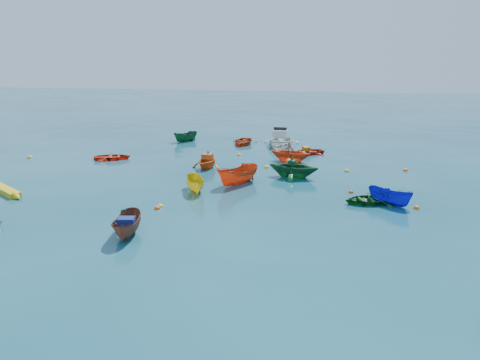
# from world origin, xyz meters

# --- Properties ---
(ground) EXTENTS (160.00, 160.00, 0.00)m
(ground) POSITION_xyz_m (0.00, 0.00, 0.00)
(ground) COLOR #0A384A
(ground) RESTS_ON ground
(sampan_brown_mid) EXTENTS (1.57, 2.95, 1.08)m
(sampan_brown_mid) POSITION_xyz_m (-3.44, -3.69, 0.00)
(sampan_brown_mid) COLOR brown
(sampan_brown_mid) RESTS_ON ground
(dinghy_orange_w) EXTENTS (2.52, 2.80, 1.31)m
(dinghy_orange_w) POSITION_xyz_m (-3.14, 9.23, 0.00)
(dinghy_orange_w) COLOR orange
(dinghy_orange_w) RESTS_ON ground
(sampan_yellow_mid) EXTENTS (1.92, 2.80, 1.01)m
(sampan_yellow_mid) POSITION_xyz_m (-2.37, 3.58, 0.00)
(sampan_yellow_mid) COLOR gold
(sampan_yellow_mid) RESTS_ON ground
(dinghy_green_e) EXTENTS (3.25, 2.74, 0.58)m
(dinghy_green_e) POSITION_xyz_m (7.46, 3.06, 0.00)
(dinghy_green_e) COLOR #104516
(dinghy_green_e) RESTS_ON ground
(dinghy_red_nw) EXTENTS (3.19, 2.71, 0.56)m
(dinghy_red_nw) POSITION_xyz_m (-10.94, 10.65, 0.00)
(dinghy_red_nw) COLOR red
(dinghy_red_nw) RESTS_ON ground
(sampan_orange_n) EXTENTS (2.84, 3.44, 1.28)m
(sampan_orange_n) POSITION_xyz_m (-0.21, 5.48, 0.00)
(sampan_orange_n) COLOR #CF3F13
(sampan_orange_n) RESTS_ON ground
(dinghy_green_n) EXTENTS (3.72, 3.37, 1.70)m
(dinghy_green_n) POSITION_xyz_m (3.02, 7.75, 0.00)
(dinghy_green_n) COLOR #125025
(dinghy_green_n) RESTS_ON ground
(dinghy_red_ne) EXTENTS (3.28, 2.94, 0.56)m
(dinghy_red_ne) POSITION_xyz_m (3.58, 15.36, 0.00)
(dinghy_red_ne) COLOR #9F210D
(dinghy_red_ne) RESTS_ON ground
(sampan_blue_far) EXTENTS (2.64, 2.30, 0.99)m
(sampan_blue_far) POSITION_xyz_m (8.50, 3.06, 0.00)
(sampan_blue_far) COLOR #0E0FB3
(sampan_blue_far) RESTS_ON ground
(dinghy_red_far) EXTENTS (2.35, 3.23, 0.66)m
(dinghy_red_far) POSITION_xyz_m (-2.25, 18.54, 0.00)
(dinghy_red_far) COLOR #A4350D
(dinghy_red_far) RESTS_ON ground
(dinghy_orange_far) EXTENTS (3.54, 3.22, 1.60)m
(dinghy_orange_far) POSITION_xyz_m (2.49, 12.35, 0.00)
(dinghy_orange_far) COLOR #D74214
(dinghy_orange_far) RESTS_ON ground
(sampan_green_far) EXTENTS (2.29, 2.69, 1.01)m
(sampan_green_far) POSITION_xyz_m (-7.65, 19.00, 0.00)
(sampan_green_far) COLOR #104623
(sampan_green_far) RESTS_ON ground
(kayak_yellow) EXTENTS (3.64, 2.70, 0.40)m
(kayak_yellow) POSITION_xyz_m (-13.16, 1.22, 0.00)
(kayak_yellow) COLOR gold
(kayak_yellow) RESTS_ON ground
(motorboat_white) EXTENTS (3.40, 4.68, 1.55)m
(motorboat_white) POSITION_xyz_m (1.10, 18.26, 0.00)
(motorboat_white) COLOR silver
(motorboat_white) RESTS_ON ground
(tarp_blue_a) EXTENTS (0.80, 0.66, 0.34)m
(tarp_blue_a) POSITION_xyz_m (-3.42, -3.84, 0.71)
(tarp_blue_a) COLOR navy
(tarp_blue_a) RESTS_ON sampan_brown_mid
(tarp_orange_a) EXTENTS (0.78, 0.64, 0.34)m
(tarp_orange_a) POSITION_xyz_m (-3.13, 9.28, 0.83)
(tarp_orange_a) COLOR #D24E15
(tarp_orange_a) RESTS_ON dinghy_orange_w
(tarp_green_b) EXTENTS (0.55, 0.66, 0.28)m
(tarp_green_b) POSITION_xyz_m (2.92, 7.77, 0.99)
(tarp_green_b) COLOR #104021
(tarp_green_b) RESTS_ON dinghy_green_n
(tarp_orange_b) EXTENTS (0.72, 0.79, 0.31)m
(tarp_orange_b) POSITION_xyz_m (3.49, 15.31, 0.43)
(tarp_orange_b) COLOR #C46C14
(tarp_orange_b) RESTS_ON dinghy_red_ne
(buoy_ye_a) EXTENTS (0.32, 0.32, 0.32)m
(buoy_ye_a) POSITION_xyz_m (-3.41, 0.37, 0.00)
(buoy_ye_a) COLOR yellow
(buoy_ye_a) RESTS_ON ground
(buoy_or_b) EXTENTS (0.32, 0.32, 0.32)m
(buoy_or_b) POSITION_xyz_m (9.80, 2.53, 0.00)
(buoy_or_b) COLOR orange
(buoy_or_b) RESTS_ON ground
(buoy_ye_b) EXTENTS (0.38, 0.38, 0.38)m
(buoy_ye_b) POSITION_xyz_m (-17.44, 9.91, 0.00)
(buoy_ye_b) COLOR yellow
(buoy_ye_b) RESTS_ON ground
(buoy_or_c) EXTENTS (0.33, 0.33, 0.33)m
(buoy_or_c) POSITION_xyz_m (-3.46, 0.03, 0.00)
(buoy_or_c) COLOR #F7530D
(buoy_or_c) RESTS_ON ground
(buoy_ye_c) EXTENTS (0.36, 0.36, 0.36)m
(buoy_ye_c) POSITION_xyz_m (0.95, 10.08, 0.00)
(buoy_ye_c) COLOR yellow
(buoy_ye_c) RESTS_ON ground
(buoy_or_d) EXTENTS (0.30, 0.30, 0.30)m
(buoy_or_d) POSITION_xyz_m (6.57, 4.86, 0.00)
(buoy_or_d) COLOR #DD480C
(buoy_or_d) RESTS_ON ground
(buoy_ye_d) EXTENTS (0.35, 0.35, 0.35)m
(buoy_ye_d) POSITION_xyz_m (-1.68, 13.80, 0.00)
(buoy_ye_d) COLOR yellow
(buoy_ye_d) RESTS_ON ground
(buoy_or_e) EXTENTS (0.33, 0.33, 0.33)m
(buoy_or_e) POSITION_xyz_m (10.49, 10.90, 0.00)
(buoy_or_e) COLOR #E65B0C
(buoy_or_e) RESTS_ON ground
(buoy_ye_e) EXTENTS (0.36, 0.36, 0.36)m
(buoy_ye_e) POSITION_xyz_m (6.52, 9.95, 0.00)
(buoy_ye_e) COLOR yellow
(buoy_ye_e) RESTS_ON ground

